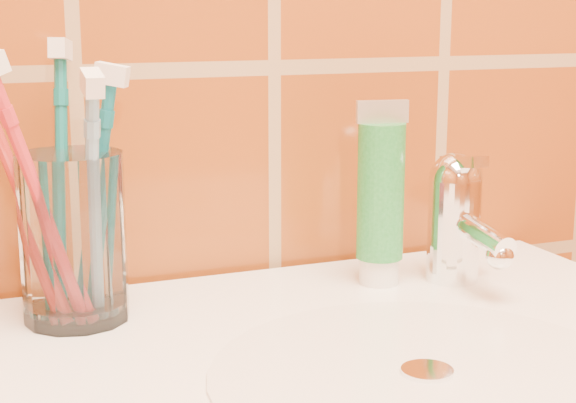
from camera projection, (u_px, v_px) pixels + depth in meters
name	position (u px, v px, depth m)	size (l,w,h in m)	color
glass_tumbler	(74.00, 238.00, 0.70)	(0.08, 0.08, 0.14)	white
toothpaste_tube	(380.00, 199.00, 0.79)	(0.05, 0.04, 0.17)	white
faucet	(457.00, 214.00, 0.80)	(0.05, 0.11, 0.12)	white
toothbrush_0	(92.00, 204.00, 0.67)	(0.03, 0.07, 0.21)	#71A2C8
toothbrush_1	(62.00, 182.00, 0.71)	(0.04, 0.06, 0.23)	#0C696C
toothbrush_2	(96.00, 194.00, 0.70)	(0.05, 0.04, 0.21)	#0D6375
toothbrush_3	(40.00, 199.00, 0.66)	(0.09, 0.05, 0.22)	red
toothbrush_4	(21.00, 193.00, 0.69)	(0.08, 0.07, 0.22)	#AE2825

